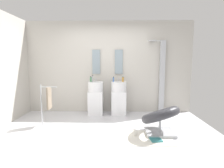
{
  "coord_description": "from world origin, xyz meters",
  "views": [
    {
      "loc": [
        0.24,
        -3.58,
        1.47
      ],
      "look_at": [
        0.15,
        0.55,
        0.95
      ],
      "focal_mm": 28.85,
      "sensor_mm": 36.0,
      "label": 1
    }
  ],
  "objects": [
    {
      "name": "lounge_chair",
      "position": [
        1.14,
        -0.04,
        0.35
      ],
      "size": [
        1.11,
        1.11,
        0.65
      ],
      "color": "#B7BABF",
      "rests_on": "ground_plane"
    },
    {
      "name": "rear_partition",
      "position": [
        0.0,
        1.65,
        1.3
      ],
      "size": [
        4.8,
        0.1,
        2.6
      ],
      "primitive_type": "cube",
      "color": "beige",
      "rests_on": "ground_plane"
    },
    {
      "name": "soap_bottle_green",
      "position": [
        -0.45,
        1.33,
        0.98
      ],
      "size": [
        0.05,
        0.05,
        0.15
      ],
      "color": "#59996B",
      "rests_on": "pedestal_sink_left"
    },
    {
      "name": "coffee_mug",
      "position": [
        0.62,
        -0.12,
        0.06
      ],
      "size": [
        0.08,
        0.08,
        0.1
      ],
      "primitive_type": "cylinder",
      "color": "white",
      "rests_on": "area_rug"
    },
    {
      "name": "soap_bottle_amber",
      "position": [
        0.43,
        1.33,
        0.98
      ],
      "size": [
        0.06,
        0.06,
        0.14
      ],
      "color": "#C68C38",
      "rests_on": "pedestal_sink_right"
    },
    {
      "name": "area_rug",
      "position": [
        0.68,
        -0.24,
        0.01
      ],
      "size": [
        1.27,
        0.73,
        0.01
      ],
      "primitive_type": "cube",
      "color": "white",
      "rests_on": "ground_plane"
    },
    {
      "name": "magazine_teal",
      "position": [
        0.99,
        -0.37,
        0.02
      ],
      "size": [
        0.23,
        0.22,
        0.02
      ],
      "primitive_type": "cube",
      "rotation": [
        0.0,
        0.0,
        0.12
      ],
      "color": "teal",
      "rests_on": "area_rug"
    },
    {
      "name": "towel_rack",
      "position": [
        -1.3,
        0.38,
        0.63
      ],
      "size": [
        0.37,
        0.22,
        0.95
      ],
      "color": "#B7BABF",
      "rests_on": "ground_plane"
    },
    {
      "name": "vanity_mirror_left",
      "position": [
        -0.32,
        1.58,
        1.46
      ],
      "size": [
        0.22,
        0.03,
        0.68
      ],
      "primitive_type": "cube",
      "color": "#8C9EA8"
    },
    {
      "name": "shower_column",
      "position": [
        1.53,
        1.53,
        1.08
      ],
      "size": [
        0.49,
        0.24,
        2.05
      ],
      "color": "#B7BABF",
      "rests_on": "ground_plane"
    },
    {
      "name": "ground_plane",
      "position": [
        0.0,
        0.0,
        -0.02
      ],
      "size": [
        4.8,
        3.6,
        0.04
      ],
      "primitive_type": "cube",
      "color": "silver"
    },
    {
      "name": "soap_bottle_grey",
      "position": [
        -0.39,
        1.22,
        1.0
      ],
      "size": [
        0.04,
        0.04,
        0.19
      ],
      "color": "#99999E",
      "rests_on": "pedestal_sink_left"
    },
    {
      "name": "soap_bottle_blue",
      "position": [
        0.17,
        1.31,
        0.98
      ],
      "size": [
        0.04,
        0.04,
        0.14
      ],
      "color": "#4C72B7",
      "rests_on": "pedestal_sink_right"
    },
    {
      "name": "vanity_mirror_right",
      "position": [
        0.32,
        1.58,
        1.46
      ],
      "size": [
        0.22,
        0.03,
        0.68
      ],
      "primitive_type": "cube",
      "color": "#8C9EA8"
    },
    {
      "name": "pedestal_sink_left",
      "position": [
        -0.32,
        1.33,
        0.47
      ],
      "size": [
        0.42,
        0.42,
        1.02
      ],
      "color": "white",
      "rests_on": "ground_plane"
    },
    {
      "name": "pedestal_sink_right",
      "position": [
        0.32,
        1.33,
        0.47
      ],
      "size": [
        0.42,
        0.42,
        1.02
      ],
      "color": "white",
      "rests_on": "ground_plane"
    }
  ]
}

